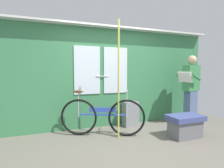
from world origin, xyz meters
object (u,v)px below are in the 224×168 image
Objects in this scene: bicycle_near_door at (102,117)px; handrail_pole at (119,80)px; passenger_reading_newspaper at (191,88)px; bench_seat_corner at (185,125)px; trash_bin_by_wall at (130,114)px.

bicycle_near_door is 0.84m from handrail_pole.
passenger_reading_newspaper reaches higher than bench_seat_corner.
handrail_pole is at bearing -8.04° from passenger_reading_newspaper.
trash_bin_by_wall is at bearing 123.96° from bench_seat_corner.
trash_bin_by_wall is 1.27m from bench_seat_corner.
handrail_pole is at bearing 160.48° from bench_seat_corner.
passenger_reading_newspaper is 2.90× the size of trash_bin_by_wall.
bicycle_near_door is at bearing 156.99° from bench_seat_corner.
bicycle_near_door is at bearing 143.28° from handrail_pole.
bicycle_near_door is 2.40m from passenger_reading_newspaper.
bicycle_near_door reaches higher than trash_bin_by_wall.
bench_seat_corner is at bearing 26.31° from passenger_reading_newspaper.
trash_bin_by_wall is (-1.50, 0.37, -0.62)m from passenger_reading_newspaper.
handrail_pole is (-2.06, -0.23, 0.26)m from passenger_reading_newspaper.
trash_bin_by_wall is at bearing 48.64° from bicycle_near_door.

